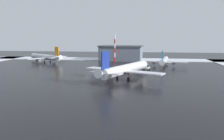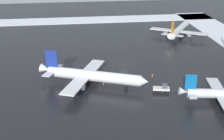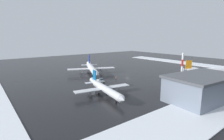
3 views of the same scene
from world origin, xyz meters
name	(u,v)px [view 2 (image 2 of 3)]	position (x,y,z in m)	size (l,w,h in m)	color
ground_plane	(124,65)	(0.00, 0.00, 0.00)	(240.00, 240.00, 0.00)	black
snow_bank_right	(103,20)	(67.00, 0.00, 0.13)	(14.00, 116.00, 0.26)	white
airplane_distant_tail	(91,76)	(-16.06, 12.49, 3.23)	(26.50, 31.24, 9.78)	white
airplane_far_rear	(179,30)	(31.69, -29.51, 2.88)	(26.06, 22.36, 8.73)	silver
pushback_tug	(162,88)	(-23.17, -6.87, 1.28)	(3.16, 4.97, 2.50)	silver
ground_crew_by_nose_gear	(152,76)	(-13.75, -6.45, 0.97)	(0.36, 0.36, 1.71)	black
ground_crew_near_tug	(104,84)	(-17.44, 8.94, 0.97)	(0.36, 0.36, 1.71)	black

